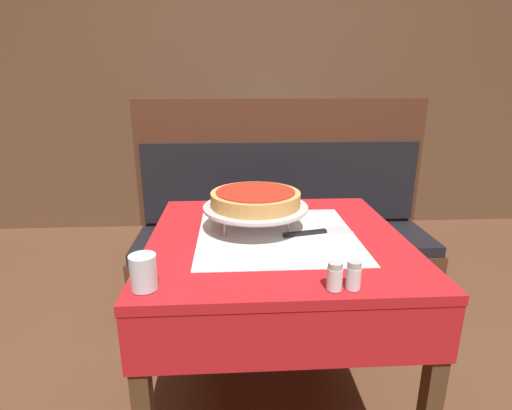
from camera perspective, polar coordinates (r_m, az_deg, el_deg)
name	(u,v)px	position (r m, az deg, el deg)	size (l,w,h in m)	color
dining_table_front	(276,265)	(1.44, 2.89, -8.61)	(0.88, 0.88, 0.78)	red
dining_table_rear	(274,165)	(3.10, 2.52, 5.73)	(0.67, 0.67, 0.79)	#194799
booth_bench	(282,249)	(2.39, 3.80, -6.24)	(1.71, 0.50, 1.20)	#4C2819
back_wall_panel	(249,92)	(3.58, -1.03, 15.78)	(6.00, 0.04, 2.40)	brown
pizza_pan_stand	(256,208)	(1.42, -0.07, -0.47)	(0.37, 0.37, 0.09)	#ADADB2
deep_dish_pizza	(256,198)	(1.41, -0.07, 0.95)	(0.32, 0.32, 0.05)	tan
pizza_server	(319,232)	(1.42, 8.95, -3.83)	(0.25, 0.10, 0.01)	#BCBCC1
water_glass_near	(143,272)	(1.07, -15.79, -9.21)	(0.07, 0.07, 0.09)	silver
salt_shaker	(335,276)	(1.05, 11.18, -9.92)	(0.04, 0.04, 0.08)	silver
pepper_shaker	(354,275)	(1.06, 13.77, -9.72)	(0.04, 0.04, 0.08)	silver
condiment_caddy	(262,146)	(3.00, 0.86, 8.36)	(0.13, 0.13, 0.18)	black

